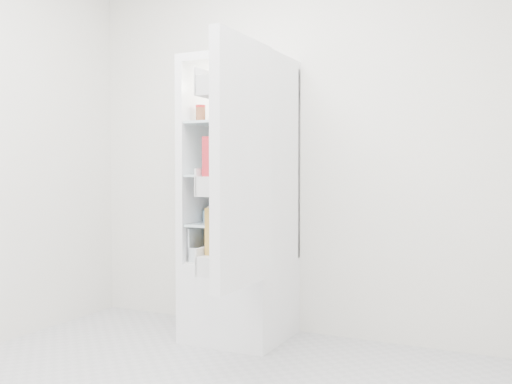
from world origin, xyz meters
The scene contains 21 objects.
room_walls centered at (0.00, 0.00, 1.59)m, with size 3.02×3.02×2.61m.
refrigerator centered at (-0.20, 1.25, 0.67)m, with size 0.60×0.60×1.80m.
shelf_low centered at (-0.20, 1.19, 0.74)m, with size 0.49×0.53×0.01m, color silver.
shelf_mid centered at (-0.20, 1.19, 1.05)m, with size 0.49×0.53×0.01m, color silver.
shelf_top centered at (-0.20, 1.19, 1.38)m, with size 0.49×0.53×0.01m, color silver.
crisper_left centered at (-0.32, 1.19, 0.61)m, with size 0.23×0.46×0.22m, color silver, non-canonical shape.
crisper_right centered at (-0.08, 1.19, 0.61)m, with size 0.23×0.46×0.22m, color silver, non-canonical shape.
condiment_jars centered at (-0.22, 1.10, 1.43)m, with size 0.46×0.32×0.08m.
squeeze_bottle centered at (0.01, 1.28, 1.47)m, with size 0.05×0.05×0.16m, color silver.
tub_white centered at (-0.29, 1.08, 1.10)m, with size 0.13×0.13×0.08m, color white.
tub_cream centered at (-0.11, 1.15, 1.10)m, with size 0.14×0.14×0.08m, color silver.
tin_red centered at (-0.01, 1.07, 1.09)m, with size 0.09×0.09×0.06m, color red.
foil_tray centered at (-0.30, 1.34, 1.08)m, with size 0.16×0.12×0.04m, color silver.
tub_green centered at (-0.09, 1.28, 1.10)m, with size 0.10×0.14×0.08m, color #397E4B.
red_cabbage centered at (-0.05, 1.10, 0.83)m, with size 0.16×0.16×0.16m, color #4C1C52.
bell_pepper centered at (-0.22, 0.97, 0.79)m, with size 0.09×0.09×0.09m, color red.
mushroom_bowl centered at (-0.36, 1.17, 0.79)m, with size 0.16×0.16×0.08m, color #86B0C8.
salad_bag centered at (-0.02, 0.97, 0.80)m, with size 0.11×0.11×0.11m, color #9ABA8B.
citrus_pile centered at (-0.33, 1.12, 0.59)m, with size 0.20×0.24×0.16m.
veg_pile centered at (-0.07, 1.18, 0.56)m, with size 0.16×0.30×0.10m.
fridge_door centered at (0.10, 0.61, 1.09)m, with size 0.17×0.60×1.30m.
Camera 1 is at (1.49, -2.05, 1.07)m, focal length 40.00 mm.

